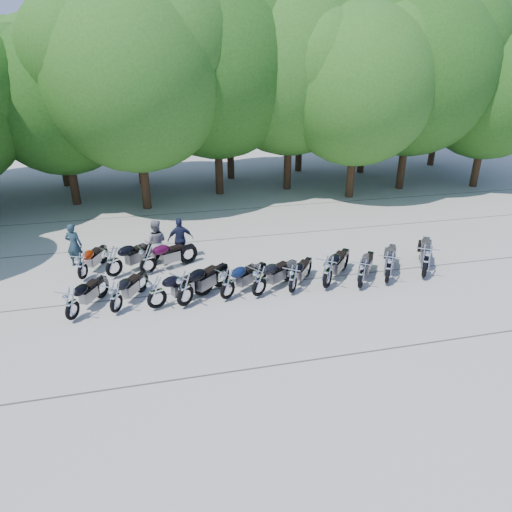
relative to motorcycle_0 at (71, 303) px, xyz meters
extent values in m
plane|color=#9F9A8F|center=(5.87, -0.46, -0.60)|extent=(90.00, 90.00, 0.00)
cylinder|color=#3A2614|center=(-1.38, 12.38, 1.05)|extent=(0.44, 0.44, 3.31)
sphere|color=#286319|center=(-1.38, 12.38, 4.71)|extent=(7.31, 7.31, 7.31)
cylinder|color=#3A2614|center=(2.30, 10.78, 1.36)|extent=(0.44, 0.44, 3.93)
sphere|color=#357721|center=(2.30, 10.78, 5.72)|extent=(8.70, 8.70, 8.70)
cylinder|color=#3A2614|center=(6.41, 12.63, 1.46)|extent=(0.44, 0.44, 4.13)
sphere|color=#286319|center=(6.41, 12.63, 6.04)|extent=(9.13, 9.13, 9.13)
cylinder|color=#3A2614|center=(10.49, 12.74, 1.44)|extent=(0.44, 0.44, 4.09)
sphere|color=#357721|center=(10.49, 12.74, 5.97)|extent=(9.04, 9.04, 9.04)
cylinder|color=#3A2614|center=(13.43, 10.36, 1.21)|extent=(0.44, 0.44, 3.62)
sphere|color=#357721|center=(13.43, 10.36, 5.21)|extent=(8.00, 8.00, 8.00)
cylinder|color=#3A2614|center=(17.08, 11.32, 1.39)|extent=(0.44, 0.44, 3.98)
sphere|color=#286319|center=(17.08, 11.32, 5.79)|extent=(8.79, 8.79, 8.79)
cylinder|color=#3A2614|center=(21.71, 10.74, 1.10)|extent=(0.44, 0.44, 3.41)
sphere|color=#286319|center=(21.71, 10.74, 4.88)|extent=(7.53, 7.53, 7.53)
cylinder|color=#3A2614|center=(-2.42, 16.51, 1.16)|extent=(0.44, 0.44, 3.52)
sphere|color=#357721|center=(-2.42, 16.51, 5.06)|extent=(7.78, 7.78, 7.78)
cylinder|color=#3A2614|center=(2.11, 15.97, 1.11)|extent=(0.44, 0.44, 3.42)
sphere|color=#286319|center=(2.11, 15.97, 4.90)|extent=(7.56, 7.56, 7.56)
cylinder|color=#3A2614|center=(7.67, 16.01, 1.18)|extent=(0.44, 0.44, 3.56)
sphere|color=#286319|center=(7.67, 16.01, 5.13)|extent=(7.88, 7.88, 7.88)
cylinder|color=#3A2614|center=(12.56, 17.01, 1.28)|extent=(0.44, 0.44, 3.76)
sphere|color=#286319|center=(12.56, 17.01, 5.44)|extent=(8.31, 8.31, 8.31)
cylinder|color=#3A2614|center=(16.55, 15.63, 1.21)|extent=(0.44, 0.44, 3.63)
sphere|color=#357721|center=(16.55, 15.63, 5.23)|extent=(8.02, 8.02, 8.02)
cylinder|color=#3A2614|center=(22.49, 16.56, 1.58)|extent=(0.44, 0.44, 4.37)
sphere|color=#286319|center=(22.49, 16.56, 6.43)|extent=(9.67, 9.67, 9.67)
imported|color=#1E343F|center=(-0.40, 4.13, 0.24)|extent=(0.71, 0.58, 1.69)
imported|color=gray|center=(2.59, 3.61, 0.28)|extent=(0.97, 0.82, 1.76)
imported|color=#1F2540|center=(3.53, 3.79, 0.25)|extent=(1.03, 0.50, 1.70)
camera|label=1|loc=(2.69, -12.72, 6.76)|focal=32.00mm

